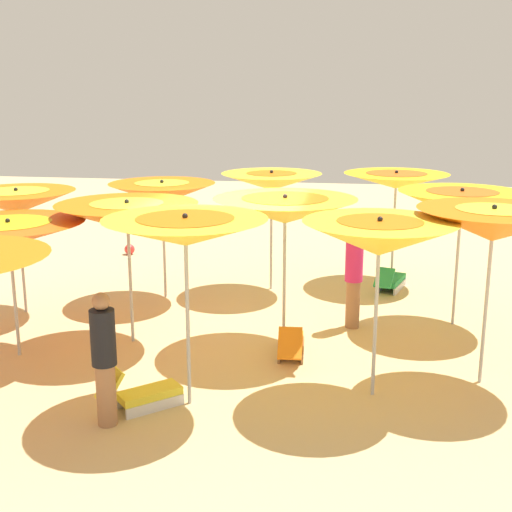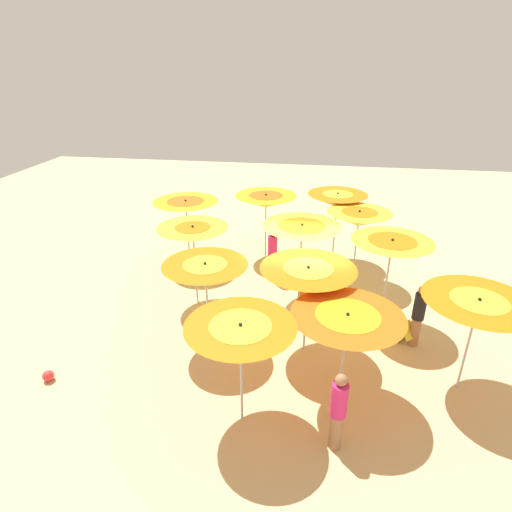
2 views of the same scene
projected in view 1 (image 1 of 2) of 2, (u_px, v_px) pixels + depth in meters
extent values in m
cube|color=#D1B57F|center=(225.00, 341.00, 11.04)|extent=(37.54, 37.54, 0.04)
cylinder|color=#B2B2B7|center=(394.00, 232.00, 14.16)|extent=(0.05, 0.05, 2.13)
cone|color=yellow|center=(396.00, 181.00, 13.90)|extent=(2.15, 2.15, 0.31)
cone|color=orange|center=(396.00, 177.00, 13.88)|extent=(1.25, 1.25, 0.18)
sphere|color=black|center=(397.00, 172.00, 13.86)|extent=(0.07, 0.07, 0.07)
cylinder|color=#B2B2B7|center=(271.00, 236.00, 13.58)|extent=(0.05, 0.05, 2.20)
cone|color=yellow|center=(272.00, 182.00, 13.32)|extent=(1.98, 1.98, 0.34)
cone|color=orange|center=(272.00, 177.00, 13.29)|extent=(1.00, 1.00, 0.17)
sphere|color=black|center=(272.00, 172.00, 13.27)|extent=(0.07, 0.07, 0.07)
cylinder|color=#B2B2B7|center=(164.00, 246.00, 13.06)|extent=(0.05, 0.05, 2.06)
cone|color=orange|center=(162.00, 193.00, 12.81)|extent=(2.02, 2.02, 0.39)
cone|color=yellow|center=(162.00, 188.00, 12.78)|extent=(1.03, 1.03, 0.20)
sphere|color=black|center=(162.00, 181.00, 12.75)|extent=(0.07, 0.07, 0.07)
cylinder|color=#B2B2B7|center=(22.00, 258.00, 12.18)|extent=(0.05, 0.05, 2.04)
cone|color=orange|center=(17.00, 202.00, 11.94)|extent=(2.06, 2.06, 0.40)
cone|color=yellow|center=(16.00, 197.00, 11.91)|extent=(1.14, 1.14, 0.22)
sphere|color=black|center=(16.00, 189.00, 11.88)|extent=(0.07, 0.07, 0.07)
cylinder|color=#B2B2B7|center=(457.00, 265.00, 11.56)|extent=(0.05, 0.05, 2.11)
cone|color=yellow|center=(461.00, 204.00, 11.30)|extent=(2.12, 2.12, 0.43)
cone|color=orange|center=(462.00, 198.00, 11.28)|extent=(1.19, 1.19, 0.24)
sphere|color=black|center=(462.00, 190.00, 11.24)|extent=(0.07, 0.07, 0.07)
cylinder|color=#B2B2B7|center=(284.00, 279.00, 10.64)|extent=(0.05, 0.05, 2.17)
cone|color=yellow|center=(285.00, 211.00, 10.38)|extent=(2.23, 2.23, 0.39)
cone|color=orange|center=(285.00, 205.00, 10.36)|extent=(1.33, 1.33, 0.24)
sphere|color=black|center=(285.00, 196.00, 10.32)|extent=(0.07, 0.07, 0.07)
cylinder|color=#B2B2B7|center=(130.00, 280.00, 10.75)|extent=(0.05, 0.05, 2.05)
cone|color=orange|center=(127.00, 217.00, 10.50)|extent=(2.22, 2.22, 0.42)
cone|color=yellow|center=(127.00, 210.00, 10.48)|extent=(1.14, 1.14, 0.22)
sphere|color=black|center=(127.00, 201.00, 10.44)|extent=(0.07, 0.07, 0.07)
cylinder|color=#B2B2B7|center=(14.00, 296.00, 10.21)|extent=(0.05, 0.05, 1.90)
cone|color=orange|center=(9.00, 234.00, 9.97)|extent=(2.23, 2.23, 0.35)
cone|color=yellow|center=(8.00, 229.00, 9.95)|extent=(1.26, 1.26, 0.20)
sphere|color=black|center=(8.00, 221.00, 9.92)|extent=(0.07, 0.07, 0.07)
cylinder|color=#B2B2B7|center=(486.00, 306.00, 9.21)|extent=(0.05, 0.05, 2.24)
cone|color=orange|center=(493.00, 225.00, 8.94)|extent=(2.02, 2.02, 0.43)
cone|color=yellow|center=(494.00, 217.00, 8.91)|extent=(1.00, 1.00, 0.21)
sphere|color=black|center=(495.00, 207.00, 8.88)|extent=(0.07, 0.07, 0.07)
cylinder|color=#B2B2B7|center=(376.00, 319.00, 8.84)|extent=(0.05, 0.05, 2.15)
cone|color=yellow|center=(379.00, 239.00, 8.58)|extent=(1.98, 1.98, 0.44)
cone|color=orange|center=(380.00, 231.00, 8.55)|extent=(1.10, 1.10, 0.25)
sphere|color=black|center=(380.00, 219.00, 8.52)|extent=(0.07, 0.07, 0.07)
cylinder|color=#B2B2B7|center=(188.00, 320.00, 8.57)|extent=(0.05, 0.05, 2.29)
cone|color=yellow|center=(185.00, 232.00, 8.29)|extent=(2.04, 2.04, 0.34)
cone|color=orange|center=(185.00, 226.00, 8.27)|extent=(1.21, 1.21, 0.20)
sphere|color=black|center=(185.00, 216.00, 8.24)|extent=(0.07, 0.07, 0.07)
cube|color=olive|center=(280.00, 349.00, 10.47)|extent=(0.82, 0.09, 0.14)
cube|color=olive|center=(303.00, 350.00, 10.44)|extent=(0.82, 0.09, 0.14)
cube|color=orange|center=(291.00, 342.00, 10.42)|extent=(0.84, 0.40, 0.10)
cube|color=orange|center=(290.00, 343.00, 9.79)|extent=(0.43, 0.37, 0.38)
cube|color=silver|center=(145.00, 397.00, 8.87)|extent=(0.57, 0.62, 0.14)
cube|color=silver|center=(156.00, 407.00, 8.60)|extent=(0.57, 0.62, 0.14)
cube|color=yellow|center=(150.00, 393.00, 8.70)|extent=(0.79, 0.82, 0.10)
cube|color=yellow|center=(109.00, 386.00, 8.36)|extent=(0.45, 0.45, 0.41)
cube|color=silver|center=(384.00, 284.00, 13.89)|extent=(0.89, 0.31, 0.14)
cube|color=silver|center=(400.00, 287.00, 13.75)|extent=(0.89, 0.31, 0.14)
cube|color=green|center=(392.00, 280.00, 13.79)|extent=(0.98, 0.60, 0.10)
cube|color=green|center=(384.00, 278.00, 13.20)|extent=(0.45, 0.43, 0.34)
cylinder|color=#A3704C|center=(106.00, 394.00, 8.20)|extent=(0.24, 0.24, 0.79)
cylinder|color=black|center=(103.00, 337.00, 8.02)|extent=(0.30, 0.30, 0.69)
sphere|color=#A3704C|center=(101.00, 301.00, 7.91)|extent=(0.21, 0.21, 0.21)
cylinder|color=#A3704C|center=(353.00, 304.00, 11.54)|extent=(0.24, 0.24, 0.83)
cylinder|color=#D82672|center=(354.00, 260.00, 11.35)|extent=(0.30, 0.30, 0.72)
sphere|color=#A3704C|center=(355.00, 233.00, 11.24)|extent=(0.22, 0.22, 0.22)
sphere|color=red|center=(130.00, 249.00, 16.66)|extent=(0.25, 0.25, 0.25)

